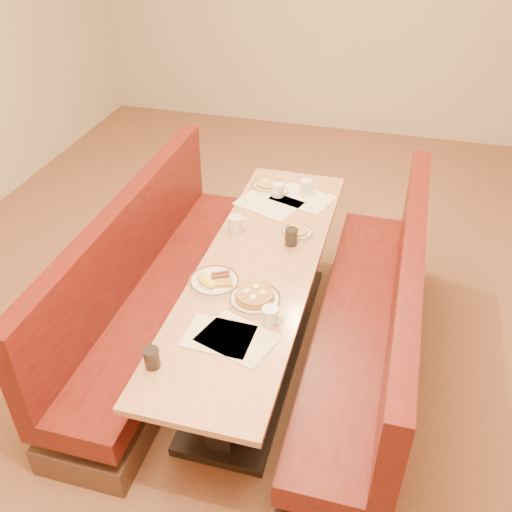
% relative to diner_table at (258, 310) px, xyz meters
% --- Properties ---
extents(ground, '(8.00, 8.00, 0.00)m').
position_rel_diner_table_xyz_m(ground, '(0.00, 0.00, -0.37)').
color(ground, '#9E6647').
rests_on(ground, ground).
extents(room_envelope, '(6.04, 8.04, 2.82)m').
position_rel_diner_table_xyz_m(room_envelope, '(0.00, 0.00, 1.56)').
color(room_envelope, beige).
rests_on(room_envelope, ground).
extents(diner_table, '(0.70, 2.50, 0.75)m').
position_rel_diner_table_xyz_m(diner_table, '(0.00, 0.00, 0.00)').
color(diner_table, black).
rests_on(diner_table, ground).
extents(booth_left, '(0.55, 2.50, 1.05)m').
position_rel_diner_table_xyz_m(booth_left, '(-0.73, 0.00, -0.01)').
color(booth_left, '#4C3326').
rests_on(booth_left, ground).
extents(booth_right, '(0.55, 2.50, 1.05)m').
position_rel_diner_table_xyz_m(booth_right, '(0.73, 0.00, -0.01)').
color(booth_right, '#4C3326').
rests_on(booth_right, ground).
extents(placemat_near_left, '(0.36, 0.27, 0.00)m').
position_rel_diner_table_xyz_m(placemat_near_left, '(-0.03, -0.67, 0.38)').
color(placemat_near_left, '#FFF4C7').
rests_on(placemat_near_left, diner_table).
extents(placemat_near_right, '(0.45, 0.39, 0.00)m').
position_rel_diner_table_xyz_m(placemat_near_right, '(0.07, -0.66, 0.38)').
color(placemat_near_right, '#FFF4C7').
rests_on(placemat_near_right, diner_table).
extents(placemat_far_left, '(0.51, 0.45, 0.00)m').
position_rel_diner_table_xyz_m(placemat_far_left, '(-0.12, 0.73, 0.38)').
color(placemat_far_left, '#FFF4C7').
rests_on(placemat_far_left, diner_table).
extents(placemat_far_right, '(0.49, 0.42, 0.00)m').
position_rel_diner_table_xyz_m(placemat_far_right, '(0.10, 0.87, 0.38)').
color(placemat_far_right, '#FFF4C7').
rests_on(placemat_far_right, diner_table).
extents(pancake_plate, '(0.30, 0.30, 0.07)m').
position_rel_diner_table_xyz_m(pancake_plate, '(0.07, -0.34, 0.40)').
color(pancake_plate, silver).
rests_on(pancake_plate, diner_table).
extents(eggs_plate, '(0.30, 0.30, 0.06)m').
position_rel_diner_table_xyz_m(eggs_plate, '(-0.20, -0.25, 0.39)').
color(eggs_plate, silver).
rests_on(eggs_plate, diner_table).
extents(extra_plate_mid, '(0.21, 0.21, 0.04)m').
position_rel_diner_table_xyz_m(extra_plate_mid, '(0.16, 0.40, 0.39)').
color(extra_plate_mid, silver).
rests_on(extra_plate_mid, diner_table).
extents(extra_plate_far, '(0.24, 0.24, 0.05)m').
position_rel_diner_table_xyz_m(extra_plate_far, '(-0.19, 0.97, 0.39)').
color(extra_plate_far, silver).
rests_on(extra_plate_far, diner_table).
extents(coffee_mug_a, '(0.12, 0.09, 0.10)m').
position_rel_diner_table_xyz_m(coffee_mug_a, '(0.20, -0.49, 0.43)').
color(coffee_mug_a, silver).
rests_on(coffee_mug_a, diner_table).
extents(coffee_mug_b, '(0.13, 0.09, 0.10)m').
position_rel_diner_table_xyz_m(coffee_mug_b, '(-0.24, 0.34, 0.43)').
color(coffee_mug_b, silver).
rests_on(coffee_mug_b, diner_table).
extents(coffee_mug_c, '(0.14, 0.10, 0.10)m').
position_rel_diner_table_xyz_m(coffee_mug_c, '(0.11, 0.95, 0.43)').
color(coffee_mug_c, silver).
rests_on(coffee_mug_c, diner_table).
extents(coffee_mug_d, '(0.13, 0.09, 0.10)m').
position_rel_diner_table_xyz_m(coffee_mug_d, '(-0.08, 0.85, 0.43)').
color(coffee_mug_d, silver).
rests_on(coffee_mug_d, diner_table).
extents(soda_tumbler_near, '(0.08, 0.08, 0.11)m').
position_rel_diner_table_xyz_m(soda_tumbler_near, '(-0.28, -0.96, 0.43)').
color(soda_tumbler_near, black).
rests_on(soda_tumbler_near, diner_table).
extents(soda_tumbler_mid, '(0.08, 0.08, 0.11)m').
position_rel_diner_table_xyz_m(soda_tumbler_mid, '(0.15, 0.27, 0.43)').
color(soda_tumbler_mid, black).
rests_on(soda_tumbler_mid, diner_table).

